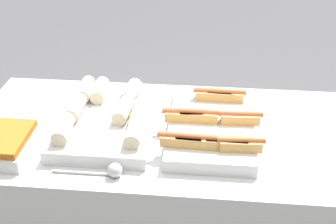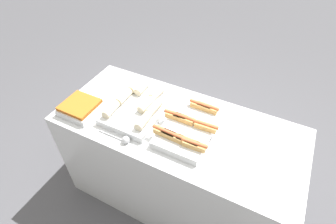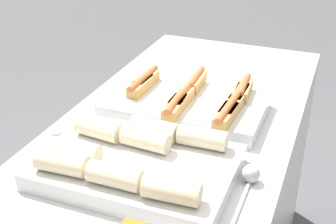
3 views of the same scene
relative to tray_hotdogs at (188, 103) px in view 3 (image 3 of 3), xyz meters
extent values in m
cube|color=silver|center=(0.00, 0.01, -0.01)|extent=(0.31, 0.51, 0.05)
cube|color=tan|center=(-0.10, -0.15, 0.03)|extent=(0.14, 0.05, 0.04)
cylinder|color=#CC6038|center=(-0.10, -0.15, 0.05)|extent=(0.16, 0.03, 0.02)
cube|color=tan|center=(0.00, 0.17, 0.03)|extent=(0.14, 0.05, 0.04)
cylinder|color=#CC6038|center=(0.00, 0.17, 0.05)|extent=(0.16, 0.03, 0.02)
cube|color=tan|center=(-0.05, 0.01, 0.03)|extent=(0.14, 0.05, 0.04)
cylinder|color=#CC6038|center=(-0.05, 0.01, 0.05)|extent=(0.16, 0.02, 0.02)
cube|color=tan|center=(0.10, -0.16, 0.03)|extent=(0.14, 0.05, 0.04)
cylinder|color=#CC6038|center=(0.10, -0.16, 0.05)|extent=(0.16, 0.03, 0.02)
cube|color=tan|center=(0.05, -0.15, 0.03)|extent=(0.14, 0.05, 0.04)
cylinder|color=#CC6038|center=(0.05, -0.15, 0.05)|extent=(0.16, 0.02, 0.02)
cube|color=tan|center=(0.10, 0.01, 0.03)|extent=(0.14, 0.05, 0.04)
cylinder|color=#CC6038|center=(0.10, 0.01, 0.05)|extent=(0.16, 0.03, 0.02)
cube|color=tan|center=(-0.10, 0.01, 0.03)|extent=(0.14, 0.05, 0.04)
cylinder|color=#CC6038|center=(-0.10, 0.01, 0.05)|extent=(0.16, 0.03, 0.02)
cube|color=tan|center=(0.05, 0.18, 0.03)|extent=(0.14, 0.05, 0.04)
cylinder|color=#CC6038|center=(0.05, 0.18, 0.05)|extent=(0.16, 0.03, 0.02)
cube|color=tan|center=(-0.05, -0.15, 0.03)|extent=(0.14, 0.05, 0.04)
cylinder|color=#CC6038|center=(-0.05, -0.15, 0.05)|extent=(0.16, 0.03, 0.02)
cube|color=silver|center=(-0.38, 0.01, -0.01)|extent=(0.35, 0.51, 0.05)
cylinder|color=beige|center=(-0.33, 0.01, 0.04)|extent=(0.06, 0.14, 0.06)
cylinder|color=beige|center=(-0.45, 0.15, 0.04)|extent=(0.06, 0.14, 0.06)
cylinder|color=beige|center=(-0.51, -0.14, 0.04)|extent=(0.06, 0.14, 0.06)
cylinder|color=beige|center=(-0.50, 0.16, 0.04)|extent=(0.06, 0.14, 0.06)
cylinder|color=beige|center=(-0.26, -0.13, 0.04)|extent=(0.06, 0.14, 0.06)
cylinder|color=beige|center=(-0.26, 0.00, 0.04)|extent=(0.06, 0.14, 0.06)
cylinder|color=beige|center=(-0.51, 0.01, 0.04)|extent=(0.06, 0.13, 0.06)
cylinder|color=beige|center=(-0.32, 0.15, 0.04)|extent=(0.07, 0.14, 0.06)
cylinder|color=#B2B5BA|center=(-0.41, -0.28, -0.03)|extent=(0.21, 0.01, 0.01)
sphere|color=#B2B5BA|center=(-0.30, -0.28, -0.01)|extent=(0.05, 0.05, 0.05)
cylinder|color=#B2B5BA|center=(-0.41, 0.30, -0.03)|extent=(0.19, 0.02, 0.01)
sphere|color=#B2B5BA|center=(-0.31, 0.30, -0.01)|extent=(0.05, 0.05, 0.05)
camera|label=1|loc=(-0.02, -1.45, 0.92)|focal=50.00mm
camera|label=2|loc=(0.41, -1.09, 1.21)|focal=28.00mm
camera|label=3|loc=(-1.31, -0.44, 0.69)|focal=50.00mm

